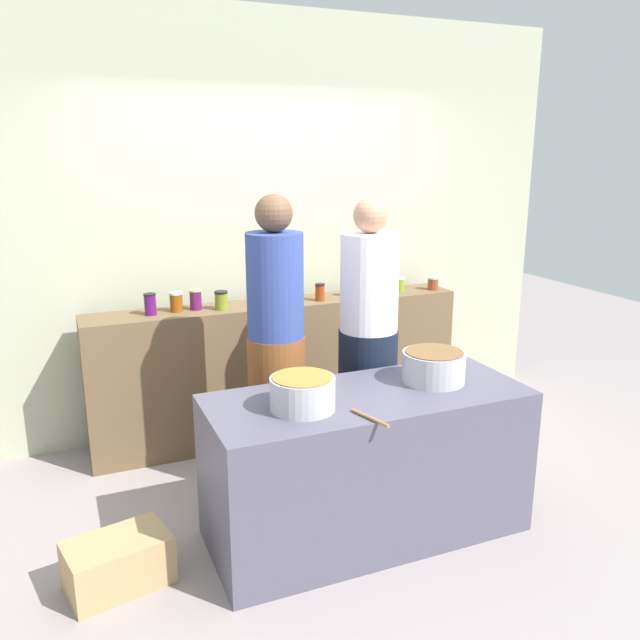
% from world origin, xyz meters
% --- Properties ---
extents(ground, '(12.00, 12.00, 0.00)m').
position_xyz_m(ground, '(0.00, 0.00, 0.00)').
color(ground, gray).
extents(storefront_wall, '(4.80, 0.12, 3.00)m').
position_xyz_m(storefront_wall, '(0.00, 1.45, 1.50)').
color(storefront_wall, '#AFB195').
rests_on(storefront_wall, ground).
extents(display_shelf, '(2.70, 0.36, 1.00)m').
position_xyz_m(display_shelf, '(0.00, 1.10, 0.50)').
color(display_shelf, brown).
rests_on(display_shelf, ground).
extents(prep_table, '(1.70, 0.70, 0.81)m').
position_xyz_m(prep_table, '(0.00, -0.30, 0.40)').
color(prep_table, '#535062').
rests_on(prep_table, ground).
extents(preserve_jar_0, '(0.08, 0.08, 0.14)m').
position_xyz_m(preserve_jar_0, '(-0.89, 1.09, 1.07)').
color(preserve_jar_0, '#531458').
rests_on(preserve_jar_0, display_shelf).
extents(preserve_jar_1, '(0.09, 0.09, 0.13)m').
position_xyz_m(preserve_jar_1, '(-0.72, 1.11, 1.06)').
color(preserve_jar_1, brown).
rests_on(preserve_jar_1, display_shelf).
extents(preserve_jar_2, '(0.08, 0.08, 0.14)m').
position_xyz_m(preserve_jar_2, '(-0.59, 1.12, 1.07)').
color(preserve_jar_2, '#581853').
rests_on(preserve_jar_2, display_shelf).
extents(preserve_jar_3, '(0.09, 0.09, 0.13)m').
position_xyz_m(preserve_jar_3, '(-0.43, 1.05, 1.06)').
color(preserve_jar_3, olive).
rests_on(preserve_jar_3, display_shelf).
extents(preserve_jar_4, '(0.07, 0.07, 0.12)m').
position_xyz_m(preserve_jar_4, '(0.07, 1.10, 1.06)').
color(preserve_jar_4, red).
rests_on(preserve_jar_4, display_shelf).
extents(preserve_jar_5, '(0.07, 0.07, 0.12)m').
position_xyz_m(preserve_jar_5, '(0.29, 1.04, 1.06)').
color(preserve_jar_5, '#963411').
rests_on(preserve_jar_5, display_shelf).
extents(preserve_jar_6, '(0.07, 0.07, 0.10)m').
position_xyz_m(preserve_jar_6, '(0.54, 1.09, 1.05)').
color(preserve_jar_6, brown).
rests_on(preserve_jar_6, display_shelf).
extents(preserve_jar_7, '(0.09, 0.09, 0.14)m').
position_xyz_m(preserve_jar_7, '(0.82, 1.09, 1.07)').
color(preserve_jar_7, '#3F1656').
rests_on(preserve_jar_7, display_shelf).
extents(preserve_jar_8, '(0.07, 0.07, 0.11)m').
position_xyz_m(preserve_jar_8, '(0.98, 1.10, 1.05)').
color(preserve_jar_8, olive).
rests_on(preserve_jar_8, display_shelf).
extents(preserve_jar_9, '(0.08, 0.08, 0.10)m').
position_xyz_m(preserve_jar_9, '(1.24, 1.04, 1.05)').
color(preserve_jar_9, brown).
rests_on(preserve_jar_9, display_shelf).
extents(cooking_pot_left, '(0.32, 0.32, 0.17)m').
position_xyz_m(cooking_pot_left, '(-0.39, -0.35, 0.89)').
color(cooking_pot_left, '#B7B7BC').
rests_on(cooking_pot_left, prep_table).
extents(cooking_pot_center, '(0.35, 0.35, 0.17)m').
position_xyz_m(cooking_pot_center, '(0.42, -0.27, 0.89)').
color(cooking_pot_center, '#B7B7BC').
rests_on(cooking_pot_center, prep_table).
extents(wooden_spoon, '(0.09, 0.25, 0.02)m').
position_xyz_m(wooden_spoon, '(-0.14, -0.60, 0.82)').
color(wooden_spoon, '#9E703D').
rests_on(wooden_spoon, prep_table).
extents(cook_with_tongs, '(0.34, 0.34, 1.81)m').
position_xyz_m(cook_with_tongs, '(-0.30, 0.31, 0.83)').
color(cook_with_tongs, brown).
rests_on(cook_with_tongs, ground).
extents(cook_in_cap, '(0.37, 0.37, 1.78)m').
position_xyz_m(cook_in_cap, '(0.30, 0.28, 0.81)').
color(cook_in_cap, '#161D30').
rests_on(cook_in_cap, ground).
extents(bread_crate, '(0.53, 0.39, 0.24)m').
position_xyz_m(bread_crate, '(-1.31, -0.25, 0.12)').
color(bread_crate, tan).
rests_on(bread_crate, ground).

